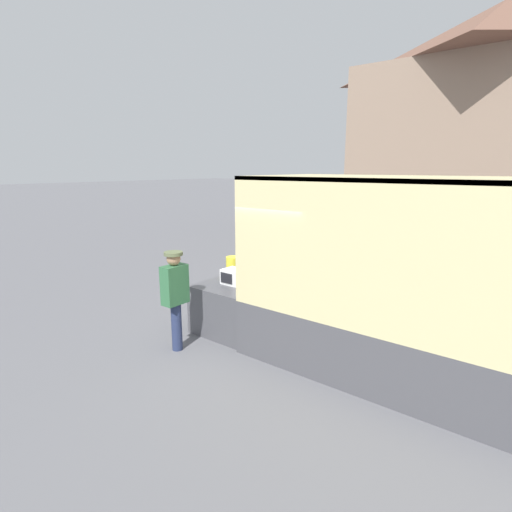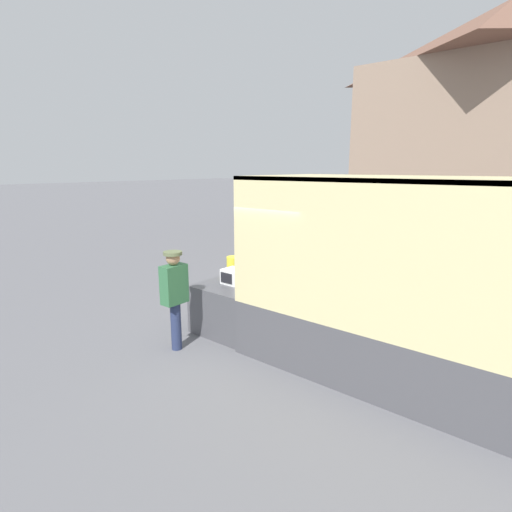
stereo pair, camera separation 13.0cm
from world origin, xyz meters
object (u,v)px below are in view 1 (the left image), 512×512
Objects in this scene: orange_bucket at (233,266)px; microwave at (235,277)px; portable_generator at (261,266)px; worker_person at (175,291)px.

microwave is at bearing -45.58° from orange_bucket.
microwave is 0.76× the size of portable_generator.
worker_person reaches higher than portable_generator.
portable_generator is at bearing 89.63° from microwave.
portable_generator is 0.33× the size of worker_person.
orange_bucket is at bearing -139.20° from portable_generator.
orange_bucket is (-0.43, -0.37, 0.00)m from portable_generator.
orange_bucket is 0.23× the size of worker_person.
microwave is 0.25× the size of worker_person.
portable_generator is 0.57m from orange_bucket.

